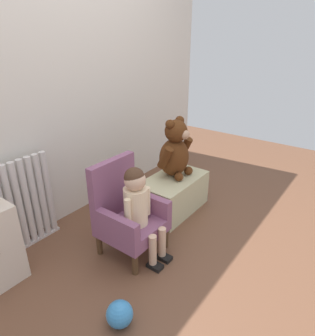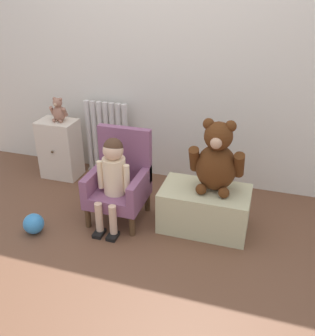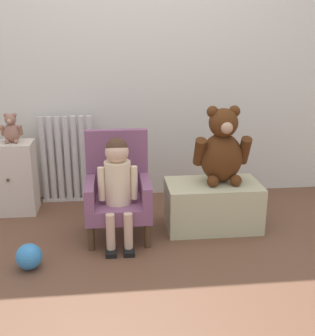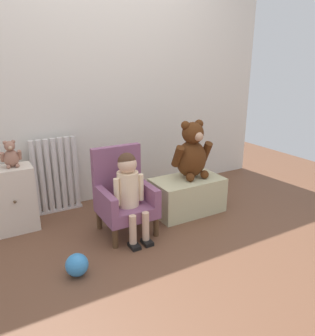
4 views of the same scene
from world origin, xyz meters
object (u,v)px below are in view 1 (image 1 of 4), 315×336
object	(u,v)px
radiator	(27,203)
large_teddy_bear	(175,151)
child_figure	(138,201)
low_bench	(173,194)
toy_ball	(120,314)
child_armchair	(127,213)

from	to	relation	value
radiator	large_teddy_bear	size ratio (longest dim) A/B	1.32
radiator	child_figure	size ratio (longest dim) A/B	1.01
low_bench	large_teddy_bear	xyz separation A→B (m)	(0.06, 0.03, 0.40)
low_bench	toy_ball	bearing A→B (deg)	-159.45
radiator	child_armchair	distance (m)	0.75
child_figure	large_teddy_bear	size ratio (longest dim) A/B	1.31
large_teddy_bear	radiator	bearing A→B (deg)	152.41
toy_ball	low_bench	bearing A→B (deg)	20.55
child_figure	large_teddy_bear	distance (m)	0.75
child_figure	low_bench	world-z (taller)	child_figure
child_armchair	low_bench	xyz separation A→B (m)	(0.66, 0.03, -0.15)
child_figure	low_bench	distance (m)	0.73
toy_ball	child_armchair	bearing A→B (deg)	38.12
child_armchair	toy_ball	world-z (taller)	child_armchair
radiator	toy_ball	distance (m)	1.10
child_armchair	toy_ball	bearing A→B (deg)	-141.88
child_armchair	child_figure	distance (m)	0.18
large_teddy_bear	toy_ball	size ratio (longest dim) A/B	3.48
child_figure	large_teddy_bear	world-z (taller)	large_teddy_bear
large_teddy_bear	toy_ball	xyz separation A→B (m)	(-1.25, -0.48, -0.48)
low_bench	large_teddy_bear	distance (m)	0.40
low_bench	radiator	bearing A→B (deg)	149.89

